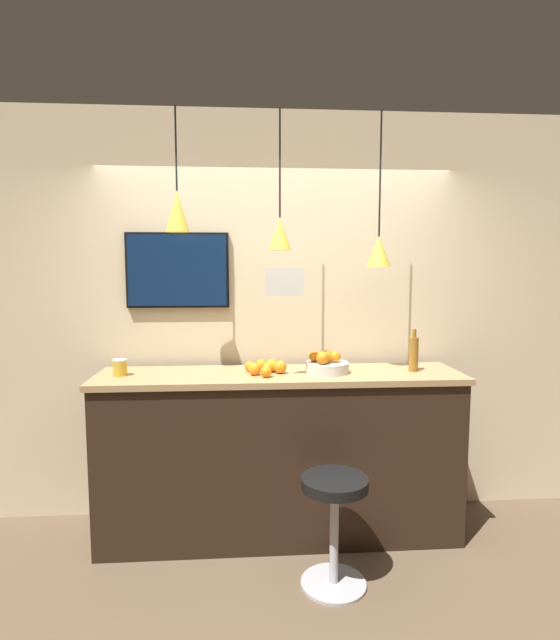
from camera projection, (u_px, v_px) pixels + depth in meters
name	position (u px, v px, depth m)	size (l,w,h in m)	color
ground_plane	(288.00, 595.00, 2.76)	(14.00, 14.00, 0.00)	brown
back_wall	(276.00, 316.00, 3.63)	(8.00, 0.06, 2.90)	beige
service_counter	(280.00, 454.00, 3.34)	(2.39, 0.57, 1.12)	black
bar_stool	(334.00, 510.00, 2.80)	(0.38, 0.38, 0.64)	#B7B7BC
fruit_bowl	(327.00, 364.00, 3.28)	(0.28, 0.28, 0.15)	beige
orange_pile	(266.00, 367.00, 3.26)	(0.27, 0.27, 0.09)	orange
juice_bottle	(414.00, 353.00, 3.32)	(0.06, 0.06, 0.28)	olive
spread_jar	(120.00, 368.00, 3.18)	(0.09, 0.09, 0.11)	gold
pendant_lamp_left	(177.00, 211.00, 3.13)	(0.15, 0.15, 0.78)	black
pendant_lamp_middle	(280.00, 233.00, 3.19)	(0.15, 0.15, 0.89)	black
pendant_lamp_right	(379.00, 250.00, 3.25)	(0.16, 0.16, 0.99)	black
mounted_tv	(178.00, 270.00, 3.49)	(0.71, 0.04, 0.53)	black
hanging_menu_board	(285.00, 282.00, 3.01)	(0.24, 0.01, 0.17)	silver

